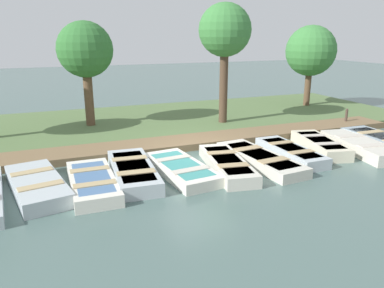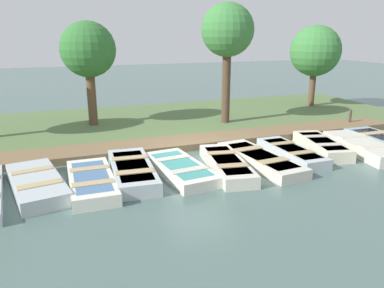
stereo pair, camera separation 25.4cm
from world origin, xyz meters
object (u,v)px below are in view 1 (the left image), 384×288
object	(u,v)px
rowboat_4	(133,171)
rowboat_9	(320,145)
rowboat_2	(37,185)
rowboat_7	(260,159)
rowboat_10	(360,146)
rowboat_11	(383,141)
park_tree_left	(85,51)
park_tree_right	(311,51)
rowboat_5	(181,169)
park_tree_center	(225,32)
mooring_post_far	(346,118)
rowboat_3	(93,182)
rowboat_6	(227,164)
rowboat_8	(290,152)

from	to	relation	value
rowboat_4	rowboat_9	xyz separation A→B (m)	(-0.12, 6.84, 0.01)
rowboat_2	rowboat_9	distance (m)	9.43
rowboat_7	rowboat_10	world-z (taller)	rowboat_10
rowboat_11	park_tree_left	distance (m)	12.20
rowboat_2	rowboat_4	xyz separation A→B (m)	(-0.08, 2.59, 0.00)
park_tree_right	rowboat_5	bearing A→B (deg)	-55.25
rowboat_9	park_tree_center	bearing A→B (deg)	-147.50
mooring_post_far	rowboat_3	bearing A→B (deg)	-75.62
rowboat_10	park_tree_center	xyz separation A→B (m)	(-5.20, -2.88, 3.89)
rowboat_5	rowboat_10	bearing A→B (deg)	81.58
rowboat_7	rowboat_6	bearing A→B (deg)	-89.42
rowboat_8	park_tree_left	bearing A→B (deg)	-137.87
rowboat_7	park_tree_right	bearing A→B (deg)	128.52
rowboat_4	rowboat_7	size ratio (longest dim) A/B	0.91
park_tree_center	rowboat_10	bearing A→B (deg)	28.98
rowboat_9	rowboat_7	bearing A→B (deg)	-68.18
rowboat_8	park_tree_center	bearing A→B (deg)	-177.80
rowboat_2	park_tree_center	world-z (taller)	park_tree_center
park_tree_center	park_tree_right	world-z (taller)	park_tree_center
rowboat_10	park_tree_left	distance (m)	11.33
rowboat_4	rowboat_9	distance (m)	6.84
rowboat_9	park_tree_left	world-z (taller)	park_tree_left
rowboat_5	rowboat_10	xyz separation A→B (m)	(0.27, 6.69, 0.05)
rowboat_10	park_tree_center	size ratio (longest dim) A/B	0.65
rowboat_4	rowboat_7	distance (m)	4.09
rowboat_7	rowboat_9	xyz separation A→B (m)	(-0.43, 2.76, 0.04)
rowboat_10	rowboat_11	xyz separation A→B (m)	(-0.13, 1.22, 0.01)
rowboat_9	rowboat_11	xyz separation A→B (m)	(0.49, 2.48, 0.00)
rowboat_8	rowboat_9	bearing A→B (deg)	100.77
rowboat_10	mooring_post_far	world-z (taller)	mooring_post_far
park_tree_left	park_tree_center	bearing A→B (deg)	73.97
rowboat_4	mooring_post_far	xyz separation A→B (m)	(-2.61, 10.37, 0.21)
rowboat_10	park_tree_right	world-z (taller)	park_tree_right
rowboat_4	rowboat_9	bearing A→B (deg)	95.17
rowboat_5	rowboat_10	distance (m)	6.70
rowboat_10	rowboat_2	bearing A→B (deg)	-83.43
rowboat_3	rowboat_4	distance (m)	1.25
rowboat_2	rowboat_9	size ratio (longest dim) A/B	1.08
rowboat_11	mooring_post_far	size ratio (longest dim) A/B	3.83
park_tree_left	rowboat_4	bearing A→B (deg)	3.56
rowboat_9	park_tree_center	size ratio (longest dim) A/B	0.56
rowboat_3	park_tree_left	xyz separation A→B (m)	(-6.67, 0.81, 3.18)
rowboat_8	mooring_post_far	distance (m)	5.71
rowboat_4	rowboat_11	world-z (taller)	rowboat_11
rowboat_5	rowboat_6	bearing A→B (deg)	75.82
rowboat_9	mooring_post_far	world-z (taller)	mooring_post_far
rowboat_11	park_tree_center	world-z (taller)	park_tree_center
rowboat_5	rowboat_9	xyz separation A→B (m)	(-0.35, 5.43, 0.05)
rowboat_2	rowboat_7	distance (m)	6.67
rowboat_10	park_tree_center	world-z (taller)	park_tree_center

